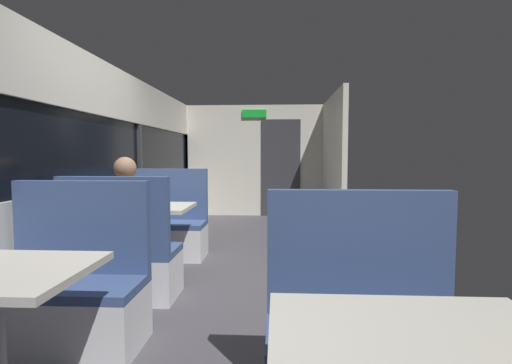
{
  "coord_description": "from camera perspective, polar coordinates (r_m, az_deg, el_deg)",
  "views": [
    {
      "loc": [
        0.47,
        -3.81,
        1.28
      ],
      "look_at": [
        0.15,
        1.99,
        0.86
      ],
      "focal_mm": 26.92,
      "sensor_mm": 36.0,
      "label": 1
    }
  ],
  "objects": [
    {
      "name": "seated_passenger",
      "position": [
        3.68,
        -18.87,
        -7.78
      ],
      "size": [
        0.47,
        0.55,
        1.26
      ],
      "color": "#26262D",
      "rests_on": "ground_plane"
    },
    {
      "name": "ground_plane",
      "position": [
        4.05,
        -3.8,
        -14.49
      ],
      "size": [
        3.3,
        9.2,
        0.02
      ],
      "primitive_type": "cube",
      "color": "#423F44"
    },
    {
      "name": "carriage_aisle_panel_right",
      "position": [
        6.88,
        11.34,
        2.95
      ],
      "size": [
        0.08,
        2.4,
        2.3
      ],
      "primitive_type": "cube",
      "color": "beige",
      "rests_on": "ground_plane"
    },
    {
      "name": "bench_near_window_facing_entry",
      "position": [
        2.94,
        -25.72,
        -15.26
      ],
      "size": [
        0.95,
        0.5,
        1.1
      ],
      "color": "silver",
      "rests_on": "ground_plane"
    },
    {
      "name": "bench_front_aisle_facing_entry",
      "position": [
        2.1,
        15.79,
        -23.09
      ],
      "size": [
        0.95,
        0.5,
        1.1
      ],
      "color": "silver",
      "rests_on": "ground_plane"
    },
    {
      "name": "carriage_end_bulkhead",
      "position": [
        8.02,
        0.19,
        3.1
      ],
      "size": [
        2.9,
        0.11,
        2.3
      ],
      "color": "beige",
      "rests_on": "ground_plane"
    },
    {
      "name": "bench_mid_window_facing_entry",
      "position": [
        4.95,
        -13.02,
        -7.09
      ],
      "size": [
        0.95,
        0.5,
        1.1
      ],
      "color": "silver",
      "rests_on": "ground_plane"
    },
    {
      "name": "bench_mid_window_facing_end",
      "position": [
        3.66,
        -19.22,
        -11.2
      ],
      "size": [
        0.95,
        0.5,
        1.1
      ],
      "color": "silver",
      "rests_on": "ground_plane"
    },
    {
      "name": "dining_table_mid_window",
      "position": [
        4.24,
        -15.72,
        -4.75
      ],
      "size": [
        0.9,
        0.7,
        0.74
      ],
      "color": "#9E9EA3",
      "rests_on": "ground_plane"
    },
    {
      "name": "carriage_window_panel_left",
      "position": [
        4.27,
        -23.61,
        1.44
      ],
      "size": [
        0.09,
        8.48,
        2.3
      ],
      "color": "beige",
      "rests_on": "ground_plane"
    }
  ]
}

